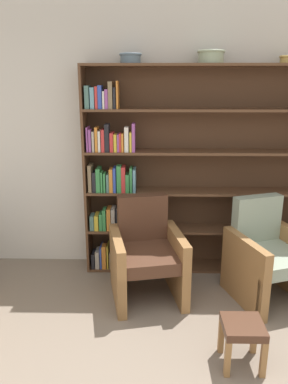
{
  "coord_description": "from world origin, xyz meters",
  "views": [
    {
      "loc": [
        -0.3,
        -1.43,
        1.96
      ],
      "look_at": [
        -0.37,
        2.02,
        0.95
      ],
      "focal_mm": 35.0,
      "sensor_mm": 36.0,
      "label": 1
    }
  ],
  "objects": [
    {
      "name": "armchair_leather",
      "position": [
        -0.34,
        1.77,
        0.41
      ],
      "size": [
        0.76,
        0.79,
        0.93
      ],
      "rotation": [
        0.0,
        0.0,
        3.34
      ],
      "color": "olive",
      "rests_on": "ground"
    },
    {
      "name": "footstool",
      "position": [
        0.36,
        0.84,
        0.26
      ],
      "size": [
        0.29,
        0.29,
        0.34
      ],
      "color": "olive",
      "rests_on": "ground"
    },
    {
      "name": "armchair_cushioned",
      "position": [
        0.8,
        1.77,
        0.41
      ],
      "size": [
        0.82,
        0.85,
        0.93
      ],
      "rotation": [
        0.0,
        0.0,
        3.47
      ],
      "color": "olive",
      "rests_on": "ground"
    },
    {
      "name": "bookshelf",
      "position": [
        0.01,
        2.35,
        1.03
      ],
      "size": [
        2.45,
        0.3,
        2.14
      ],
      "color": "brown",
      "rests_on": "ground"
    },
    {
      "name": "bowl_brass",
      "position": [
        0.26,
        2.33,
        2.2
      ],
      "size": [
        0.26,
        0.26,
        0.12
      ],
      "color": "gray",
      "rests_on": "bookshelf"
    },
    {
      "name": "bowl_stoneware",
      "position": [
        -0.5,
        2.33,
        2.19
      ],
      "size": [
        0.22,
        0.22,
        0.09
      ],
      "color": "slate",
      "rests_on": "bookshelf"
    },
    {
      "name": "wall_back",
      "position": [
        0.0,
        2.52,
        1.38
      ],
      "size": [
        12.0,
        0.06,
        2.75
      ],
      "color": "silver",
      "rests_on": "ground"
    }
  ]
}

